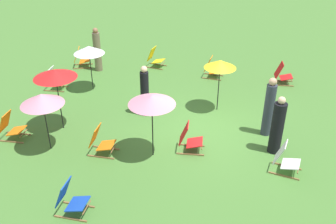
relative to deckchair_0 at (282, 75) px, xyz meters
name	(u,v)px	position (x,y,z in m)	size (l,w,h in m)	color
ground_plane	(207,130)	(-3.88, 2.38, -0.37)	(40.00, 40.00, 0.00)	#477A33
deckchair_0	(282,75)	(0.00, 0.00, 0.00)	(0.54, 0.80, 0.83)	olive
deckchair_1	(71,199)	(-7.86, 4.93, 0.00)	(0.49, 0.77, 0.83)	olive
deckchair_2	(189,139)	(-5.01, 2.76, 0.00)	(0.54, 0.80, 0.83)	olive
deckchair_3	(101,142)	(-5.61, 5.08, 0.00)	(0.48, 0.76, 0.83)	olive
deckchair_4	(11,127)	(-5.44, 7.87, 0.00)	(0.51, 0.78, 0.83)	olive
deckchair_6	(54,80)	(-2.16, 8.19, 0.00)	(0.53, 0.79, 0.83)	olive
deckchair_7	(81,58)	(0.02, 8.06, 0.00)	(0.69, 0.87, 0.83)	olive
deckchair_8	(285,159)	(-5.42, 0.25, 0.00)	(0.62, 0.84, 0.83)	olive
deckchair_9	(155,58)	(0.65, 5.07, 0.00)	(0.61, 0.83, 0.83)	olive
deckchair_10	(212,68)	(0.06, 2.65, 0.00)	(0.55, 0.81, 0.83)	olive
umbrella_0	(55,74)	(-4.62, 6.68, 1.43)	(1.24, 1.24, 1.93)	black
umbrella_1	(89,50)	(-1.91, 6.80, 1.15)	(1.08, 1.08, 1.66)	black
umbrella_2	(220,64)	(-2.52, 2.20, 1.25)	(1.01, 1.01, 1.74)	black
umbrella_3	(152,100)	(-5.42, 3.68, 1.33)	(1.22, 1.22, 1.82)	black
umbrella_4	(42,99)	(-5.70, 6.55, 1.18)	(1.14, 1.14, 1.70)	black
person_0	(269,108)	(-3.71, 0.66, 0.50)	(0.41, 0.41, 1.81)	#333847
person_1	(97,51)	(-0.18, 7.23, 0.47)	(0.40, 0.40, 1.77)	#72664C
person_2	(277,127)	(-4.58, 0.46, 0.42)	(0.45, 0.45, 1.69)	black
person_3	(145,92)	(-3.30, 4.45, 0.44)	(0.36, 0.36, 1.68)	black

